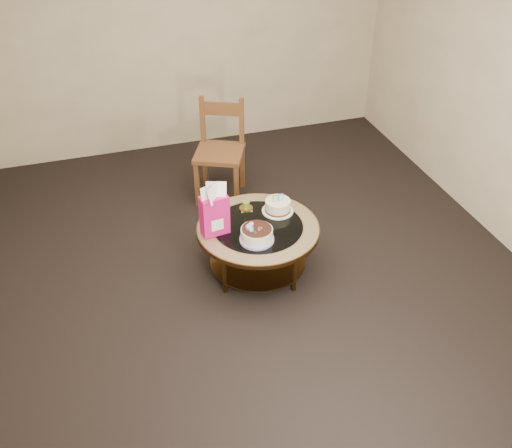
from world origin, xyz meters
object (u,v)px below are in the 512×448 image
object	(u,v)px
coffee_table	(258,234)
decorated_cake	(257,235)
cream_cake	(278,206)
dining_chair	(220,150)
gift_bag	(214,210)

from	to	relation	value
coffee_table	decorated_cake	xyz separation A→B (m)	(-0.07, -0.18, 0.13)
decorated_cake	cream_cake	size ratio (longest dim) A/B	1.03
decorated_cake	cream_cake	xyz separation A→B (m)	(0.29, 0.33, 0.00)
cream_cake	dining_chair	world-z (taller)	dining_chair
coffee_table	gift_bag	world-z (taller)	gift_bag
decorated_cake	cream_cake	bearing A→B (deg)	48.73
cream_cake	dining_chair	distance (m)	1.14
decorated_cake	gift_bag	distance (m)	0.39
decorated_cake	gift_bag	size ratio (longest dim) A/B	0.63
dining_chair	cream_cake	bearing A→B (deg)	-54.55
gift_bag	dining_chair	distance (m)	1.32
gift_bag	dining_chair	xyz separation A→B (m)	(0.37, 1.25, -0.17)
coffee_table	cream_cake	size ratio (longest dim) A/B	3.81
decorated_cake	cream_cake	world-z (taller)	cream_cake
coffee_table	dining_chair	size ratio (longest dim) A/B	1.03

